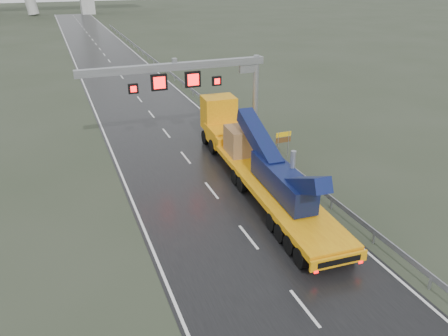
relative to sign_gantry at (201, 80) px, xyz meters
name	(u,v)px	position (x,y,z in m)	size (l,w,h in m)	color
ground	(283,281)	(-2.10, -17.99, -5.61)	(400.00, 400.00, 0.00)	#2C3424
road	(130,87)	(-2.10, 22.01, -5.60)	(11.00, 200.00, 0.02)	black
guardrail	(201,97)	(4.00, 12.01, -4.91)	(0.20, 140.00, 1.40)	gray
sign_gantry	(201,80)	(0.00, 0.00, 0.00)	(14.90, 1.20, 7.42)	#A6A6A2
heavy_haul_truck	(250,152)	(1.22, -6.79, -3.76)	(4.13, 20.44, 4.77)	#FFB00E
exit_sign_pair	(283,140)	(5.00, -4.80, -4.07)	(1.29, 0.07, 2.20)	gray
striped_barrier	(263,147)	(3.90, -3.53, -5.00)	(0.72, 0.39, 1.22)	red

